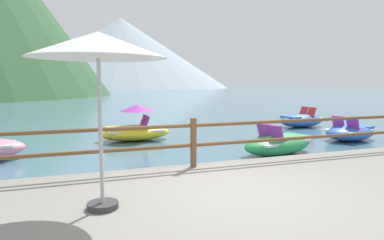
# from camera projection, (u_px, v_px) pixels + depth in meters

# --- Properties ---
(ground_plane) EXTENTS (200.00, 200.00, 0.00)m
(ground_plane) POSITION_uv_depth(u_px,v_px,m) (90.00, 98.00, 42.50)
(ground_plane) COLOR #477084
(dock_railing) EXTENTS (23.92, 0.12, 0.95)m
(dock_railing) POSITION_uv_depth(u_px,v_px,m) (193.00, 137.00, 6.41)
(dock_railing) COLOR brown
(dock_railing) RESTS_ON promenade_dock
(beach_umbrella) EXTENTS (1.70, 1.70, 2.24)m
(beach_umbrella) POSITION_uv_depth(u_px,v_px,m) (98.00, 48.00, 4.12)
(beach_umbrella) COLOR #B2B2B7
(beach_umbrella) RESTS_ON promenade_dock
(pedal_boat_0) EXTENTS (2.40, 1.86, 0.87)m
(pedal_boat_0) POSITION_uv_depth(u_px,v_px,m) (350.00, 132.00, 11.78)
(pedal_boat_0) COLOR blue
(pedal_boat_0) RESTS_ON ground
(pedal_boat_3) EXTENTS (2.49, 1.34, 1.24)m
(pedal_boat_3) POSITION_uv_depth(u_px,v_px,m) (135.00, 129.00, 11.72)
(pedal_boat_3) COLOR yellow
(pedal_boat_3) RESTS_ON ground
(pedal_boat_5) EXTENTS (2.35, 1.41, 0.90)m
(pedal_boat_5) POSITION_uv_depth(u_px,v_px,m) (301.00, 120.00, 15.29)
(pedal_boat_5) COLOR blue
(pedal_boat_5) RESTS_ON ground
(pedal_boat_6) EXTENTS (2.64, 1.74, 0.89)m
(pedal_boat_6) POSITION_uv_depth(u_px,v_px,m) (279.00, 144.00, 9.46)
(pedal_boat_6) COLOR green
(pedal_boat_6) RESTS_ON ground
(distant_peak) EXTENTS (75.11, 75.11, 24.43)m
(distant_peak) POSITION_uv_depth(u_px,v_px,m) (121.00, 53.00, 118.11)
(distant_peak) COLOR #9EADBC
(distant_peak) RESTS_ON ground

